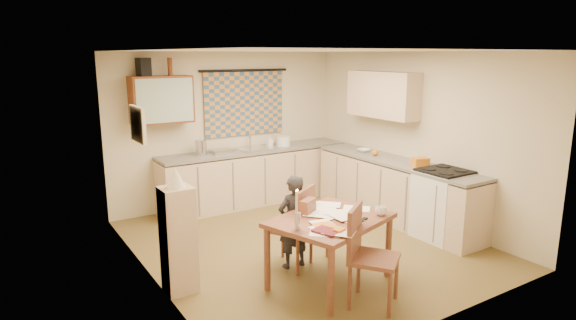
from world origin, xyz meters
TOP-DOWN VIEW (x-y plane):
  - floor at (0.00, 0.00)m, footprint 4.00×4.50m
  - ceiling at (0.00, 0.00)m, footprint 4.00×4.50m
  - wall_back at (0.00, 2.26)m, footprint 4.00×0.02m
  - wall_front at (0.00, -2.26)m, footprint 4.00×0.02m
  - wall_left at (-2.01, 0.00)m, footprint 0.02×4.50m
  - wall_right at (2.01, 0.00)m, footprint 0.02×4.50m
  - window_blind at (0.30, 2.22)m, footprint 1.45×0.03m
  - curtain_rod at (0.30, 2.20)m, footprint 1.60×0.04m
  - wall_cabinet at (-1.15, 2.08)m, footprint 0.90×0.34m
  - wall_cabinet_glass at (-1.15, 1.91)m, footprint 0.84×0.02m
  - upper_cabinet_right at (1.83, 0.55)m, footprint 0.34×1.30m
  - framed_print at (-1.97, 0.40)m, footprint 0.04×0.50m
  - print_canvas at (-1.95, 0.40)m, footprint 0.01×0.42m
  - counter_back at (0.36, 1.95)m, footprint 3.30×0.62m
  - counter_right at (1.70, 0.06)m, footprint 0.62×2.95m
  - stove at (1.70, -0.83)m, footprint 0.62×0.62m
  - sink at (0.34, 1.95)m, footprint 0.61×0.52m
  - tap at (0.34, 2.13)m, footprint 0.04×0.04m
  - dish_rack at (-0.26, 1.95)m, footprint 0.36×0.32m
  - kettle at (-0.61, 1.95)m, footprint 0.19×0.19m
  - mixing_bowl at (0.89, 1.95)m, footprint 0.30×0.30m
  - soap_bottle at (0.65, 2.00)m, footprint 0.10×0.10m
  - bowl at (1.70, 0.79)m, footprint 0.22×0.22m
  - orange_bag at (1.70, -0.39)m, footprint 0.26×0.22m
  - fruit_orange at (1.65, 0.47)m, footprint 0.10×0.10m
  - speaker at (-1.39, 2.08)m, footprint 0.19×0.22m
  - bottle_green at (-1.31, 2.08)m, footprint 0.08×0.08m
  - bottle_brown at (-1.00, 2.08)m, footprint 0.07×0.07m
  - dining_table at (-0.40, -1.07)m, footprint 1.46×1.26m
  - chair_far at (-0.52, -0.50)m, footprint 0.61×0.61m
  - chair_near at (-0.33, -1.67)m, footprint 0.64×0.64m
  - person at (-0.50, -0.51)m, footprint 0.41×0.28m
  - shelf_stand at (-1.84, -0.37)m, footprint 0.32×0.30m
  - lampshade at (-1.84, -0.37)m, footprint 0.20×0.20m
  - letter_rack at (-0.52, -0.83)m, footprint 0.24×0.19m
  - mug at (0.12, -1.30)m, footprint 0.20×0.20m
  - magazine at (-0.78, -1.43)m, footprint 0.35×0.37m
  - book at (-0.73, -1.29)m, footprint 0.29×0.34m
  - orange_box at (-0.59, -1.47)m, footprint 0.14×0.11m
  - eyeglasses at (-0.15, -1.32)m, footprint 0.14×0.08m
  - candle_holder at (-0.89, -1.19)m, footprint 0.07×0.07m
  - candle at (-0.90, -1.18)m, footprint 0.03×0.03m
  - candle_flame at (-0.91, -1.20)m, footprint 0.02×0.02m
  - papers at (-0.40, -1.12)m, footprint 1.12×1.15m

SIDE VIEW (x-z plane):
  - floor at x=0.00m, z-range -0.02..0.00m
  - chair_far at x=-0.52m, z-range -0.19..0.79m
  - chair_near at x=-0.33m, z-range -0.19..0.82m
  - dining_table at x=-0.40m, z-range 0.00..0.75m
  - counter_right at x=1.70m, z-range -0.01..0.91m
  - counter_back at x=0.36m, z-range -0.01..0.91m
  - stove at x=1.70m, z-range 0.00..0.95m
  - person at x=-0.50m, z-range 0.00..1.11m
  - shelf_stand at x=-1.84m, z-range 0.00..1.14m
  - eyeglasses at x=-0.15m, z-range 0.75..0.77m
  - book at x=-0.73m, z-range 0.75..0.77m
  - papers at x=-0.40m, z-range 0.75..0.77m
  - magazine at x=-0.78m, z-range 0.75..0.77m
  - orange_box at x=-0.59m, z-range 0.75..0.79m
  - mug at x=0.12m, z-range 0.75..0.85m
  - letter_rack at x=-0.52m, z-range 0.75..0.91m
  - candle_holder at x=-0.89m, z-range 0.75..0.93m
  - sink at x=0.34m, z-range 0.83..0.93m
  - bowl at x=1.70m, z-range 0.92..0.97m
  - dish_rack at x=-0.26m, z-range 0.92..0.98m
  - fruit_orange at x=1.65m, z-range 0.92..1.02m
  - orange_bag at x=1.70m, z-range 0.92..1.04m
  - mixing_bowl at x=0.89m, z-range 0.92..1.08m
  - soap_bottle at x=0.65m, z-range 0.92..1.11m
  - kettle at x=-0.61m, z-range 0.92..1.16m
  - candle at x=-0.90m, z-range 0.93..1.15m
  - tap at x=0.34m, z-range 0.92..1.20m
  - candle_flame at x=-0.91m, z-range 1.15..1.17m
  - lampshade at x=-1.84m, z-range 1.14..1.36m
  - wall_back at x=0.00m, z-range 0.00..2.50m
  - wall_front at x=0.00m, z-range 0.00..2.50m
  - wall_left at x=-2.01m, z-range 0.00..2.50m
  - wall_right at x=2.01m, z-range 0.00..2.50m
  - window_blind at x=0.30m, z-range 1.12..2.17m
  - framed_print at x=-1.97m, z-range 1.50..1.90m
  - print_canvas at x=-1.95m, z-range 1.54..1.86m
  - wall_cabinet at x=-1.15m, z-range 1.45..2.15m
  - wall_cabinet_glass at x=-1.15m, z-range 1.48..2.12m
  - upper_cabinet_right at x=1.83m, z-range 1.50..2.20m
  - curtain_rod at x=0.30m, z-range 2.18..2.22m
  - speaker at x=-1.39m, z-range 2.15..2.41m
  - bottle_green at x=-1.31m, z-range 2.15..2.41m
  - bottle_brown at x=-1.00m, z-range 2.15..2.41m
  - ceiling at x=0.00m, z-range 2.50..2.52m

